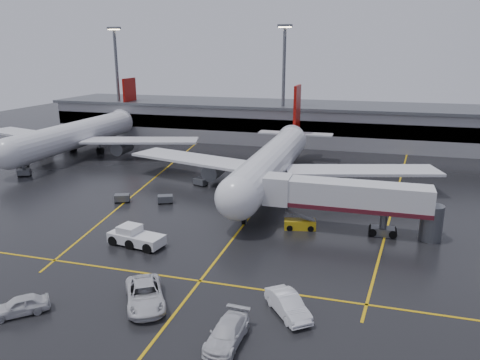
# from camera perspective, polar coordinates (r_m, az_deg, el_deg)

# --- Properties ---
(ground) EXTENTS (220.00, 220.00, 0.00)m
(ground) POSITION_cam_1_polar(r_m,az_deg,el_deg) (62.45, 2.28, -3.20)
(ground) COLOR black
(ground) RESTS_ON ground
(apron_line_centre) EXTENTS (0.25, 90.00, 0.02)m
(apron_line_centre) POSITION_cam_1_polar(r_m,az_deg,el_deg) (62.44, 2.28, -3.19)
(apron_line_centre) COLOR gold
(apron_line_centre) RESTS_ON ground
(apron_line_stop) EXTENTS (60.00, 0.25, 0.02)m
(apron_line_stop) POSITION_cam_1_polar(r_m,az_deg,el_deg) (43.09, -4.95, -12.30)
(apron_line_stop) COLOR gold
(apron_line_stop) RESTS_ON ground
(apron_line_left) EXTENTS (9.99, 69.35, 0.02)m
(apron_line_left) POSITION_cam_1_polar(r_m,az_deg,el_deg) (78.15, -10.29, 0.45)
(apron_line_left) COLOR gold
(apron_line_left) RESTS_ON ground
(apron_line_right) EXTENTS (7.57, 69.64, 0.02)m
(apron_line_right) POSITION_cam_1_polar(r_m,az_deg,el_deg) (70.47, 18.67, -1.81)
(apron_line_right) COLOR gold
(apron_line_right) RESTS_ON ground
(terminal) EXTENTS (122.00, 19.00, 8.60)m
(terminal) POSITION_cam_1_polar(r_m,az_deg,el_deg) (107.45, 8.51, 7.01)
(terminal) COLOR gray
(terminal) RESTS_ON ground
(light_mast_left) EXTENTS (3.00, 1.20, 25.45)m
(light_mast_left) POSITION_cam_1_polar(r_m,az_deg,el_deg) (115.75, -14.91, 12.33)
(light_mast_left) COLOR #595B60
(light_mast_left) RESTS_ON ground
(light_mast_mid) EXTENTS (3.00, 1.20, 25.45)m
(light_mast_mid) POSITION_cam_1_polar(r_m,az_deg,el_deg) (101.38, 5.41, 12.37)
(light_mast_mid) COLOR #595B60
(light_mast_mid) RESTS_ON ground
(main_airliner) EXTENTS (48.80, 45.60, 14.10)m
(main_airliner) POSITION_cam_1_polar(r_m,az_deg,el_deg) (70.39, 4.22, 2.51)
(main_airliner) COLOR silver
(main_airliner) RESTS_ON ground
(second_airliner) EXTENTS (48.80, 45.60, 14.10)m
(second_airliner) POSITION_cam_1_polar(r_m,az_deg,el_deg) (98.24, -19.00, 5.46)
(second_airliner) COLOR silver
(second_airliner) RESTS_ON ground
(jet_bridge) EXTENTS (19.90, 3.40, 6.05)m
(jet_bridge) POSITION_cam_1_polar(r_m,az_deg,el_deg) (53.96, 13.09, -2.28)
(jet_bridge) COLOR silver
(jet_bridge) RESTS_ON ground
(pushback_tractor) EXTENTS (6.46, 3.57, 2.19)m
(pushback_tractor) POSITION_cam_1_polar(r_m,az_deg,el_deg) (51.17, -12.79, -6.91)
(pushback_tractor) COLOR silver
(pushback_tractor) RESTS_ON ground
(belt_loader) EXTENTS (3.87, 2.33, 2.30)m
(belt_loader) POSITION_cam_1_polar(r_m,az_deg,el_deg) (54.83, 7.39, -5.43)
(belt_loader) COLOR gold
(belt_loader) RESTS_ON ground
(service_van_a) EXTENTS (5.82, 6.99, 1.77)m
(service_van_a) POSITION_cam_1_polar(r_m,az_deg,el_deg) (39.76, -11.64, -13.70)
(service_van_a) COLOR silver
(service_van_a) RESTS_ON ground
(service_van_b) EXTENTS (2.41, 5.45, 1.56)m
(service_van_b) POSITION_cam_1_polar(r_m,az_deg,el_deg) (34.69, -1.61, -18.33)
(service_van_b) COLOR silver
(service_van_b) RESTS_ON ground
(service_van_c) EXTENTS (4.57, 5.20, 1.70)m
(service_van_c) POSITION_cam_1_polar(r_m,az_deg,el_deg) (37.94, 5.92, -15.04)
(service_van_c) COLOR white
(service_van_c) RESTS_ON ground
(service_van_d) EXTENTS (4.47, 4.32, 1.51)m
(service_van_d) POSITION_cam_1_polar(r_m,az_deg,el_deg) (41.65, -25.53, -13.79)
(service_van_d) COLOR silver
(service_van_d) RESTS_ON ground
(baggage_cart_a) EXTENTS (2.36, 2.02, 1.12)m
(baggage_cart_a) POSITION_cam_1_polar(r_m,az_deg,el_deg) (64.10, -9.20, -2.30)
(baggage_cart_a) COLOR #595B60
(baggage_cart_a) RESTS_ON ground
(baggage_cart_b) EXTENTS (2.35, 1.98, 1.12)m
(baggage_cart_b) POSITION_cam_1_polar(r_m,az_deg,el_deg) (65.74, -14.34, -2.14)
(baggage_cart_b) COLOR #595B60
(baggage_cart_b) RESTS_ON ground
(baggage_cart_c) EXTENTS (2.34, 1.95, 1.12)m
(baggage_cart_c) POSITION_cam_1_polar(r_m,az_deg,el_deg) (71.80, -4.88, -0.19)
(baggage_cart_c) COLOR #595B60
(baggage_cart_c) RESTS_ON ground
(baggage_cart_d) EXTENTS (2.03, 1.35, 1.12)m
(baggage_cart_d) POSITION_cam_1_polar(r_m,az_deg,el_deg) (91.80, -25.27, 1.85)
(baggage_cart_d) COLOR #595B60
(baggage_cart_d) RESTS_ON ground
(baggage_cart_e) EXTENTS (2.36, 2.01, 1.12)m
(baggage_cart_e) POSITION_cam_1_polar(r_m,az_deg,el_deg) (84.99, -25.05, 0.86)
(baggage_cart_e) COLOR #595B60
(baggage_cart_e) RESTS_ON ground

